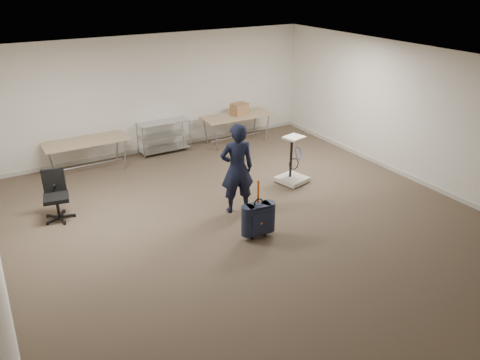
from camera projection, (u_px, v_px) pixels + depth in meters
ground at (254, 226)px, 8.27m from camera, size 9.00×9.00×0.00m
room_shell at (218, 194)px, 9.34m from camera, size 8.00×9.00×9.00m
folding_table_left at (86, 143)px, 10.24m from camera, size 1.80×0.75×0.73m
folding_table_right at (236, 117)px, 11.97m from camera, size 1.80×0.75×0.73m
wire_shelf at (164, 135)px, 11.40m from camera, size 1.22×0.47×0.80m
person at (237, 169)px, 8.46m from camera, size 0.70×0.54×1.71m
suitcase at (258, 219)px, 7.79m from camera, size 0.41×0.26×1.06m
office_chair at (57, 205)px, 8.43m from camera, size 0.56×0.56×0.92m
equipment_cart at (292, 170)px, 9.87m from camera, size 0.67×0.67×1.02m
cardboard_box at (239, 109)px, 11.93m from camera, size 0.45×0.37×0.30m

